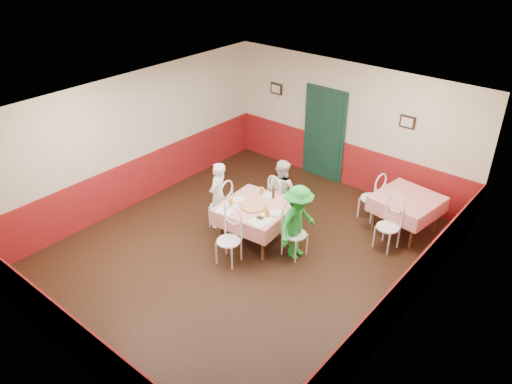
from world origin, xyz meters
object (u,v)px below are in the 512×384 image
Objects in this scene: wallet at (260,218)px; diner_right at (298,223)px; chair_right at (295,234)px; chair_near at (229,241)px; diner_far at (282,191)px; diner_left at (218,195)px; glass_c at (262,191)px; pizza at (253,206)px; glass_b at (267,213)px; chair_second_b at (388,227)px; chair_far at (280,201)px; second_table at (405,214)px; chair_left at (220,206)px; main_table at (256,223)px; chair_second_a at (371,198)px; beer_bottle at (273,193)px; glass_a at (231,203)px.

diner_right reaches higher than wallet.
chair_right is 1.20m from chair_near.
diner_left is at bearing 56.84° from diner_far.
pizza is at bearing -69.45° from glass_c.
pizza is 0.36× the size of diner_far.
diner_left is at bearing -178.79° from pizza.
diner_right reaches higher than chair_near.
chair_near reaches higher than glass_b.
chair_second_b is 2.16m from diner_far.
chair_far is at bearing 114.62° from glass_b.
pizza is at bearing 85.68° from chair_near.
second_table is 1.24× the size of chair_right.
diner_right is (-1.13, -1.27, 0.27)m from chair_second_b.
chair_left is 1.20m from chair_far.
chair_second_b is (2.87, 1.43, 0.00)m from chair_left.
wallet is at bearing 74.27° from chair_left.
chair_second_a is (1.27, 2.10, 0.08)m from main_table.
chair_second_a is at bearing -7.24° from chair_right.
main_table is 0.41m from pizza.
main_table is 0.61m from glass_b.
beer_bottle is at bearing 67.13° from diner_right.
wallet is at bearing -128.37° from chair_second_b.
chair_right is (0.85, 0.08, 0.08)m from main_table.
chair_second_a is 2.46m from glass_b.
chair_second_b is 2.38m from wallet.
chair_far is (0.77, 0.92, 0.00)m from chair_left.
diner_right is at bearing 146.84° from diner_far.
beer_bottle is (0.07, 0.42, 0.49)m from main_table.
chair_left is at bearing 94.87° from diner_right.
chair_left is 1.24m from wallet.
beer_bottle is (0.15, -0.42, 0.41)m from chair_far.
wallet reaches higher than main_table.
diner_left is (-0.54, 0.22, -0.14)m from glass_a.
chair_left reaches higher than wallet.
diner_far is at bearing -160.30° from chair_second_b.
chair_second_a is at bearing -10.83° from diner_right.
diner_right is (0.05, 0.00, 0.27)m from chair_right.
main_table is at bearing 78.47° from diner_left.
chair_far is at bearing 101.84° from diner_far.
glass_b is (0.38, -0.16, 0.45)m from main_table.
diner_right is at bearing -22.57° from beer_bottle.
second_table is at bearing 97.45° from chair_second_b.
glass_a is 1.31m from diner_right.
diner_left reaches higher than beer_bottle.
glass_b is 0.10× the size of diner_right.
beer_bottle reaches higher than chair_near.
glass_c is at bearing 119.95° from chair_left.
wallet is at bearing 0.85° from glass_a.
chair_far is (-0.92, 0.77, 0.00)m from chair_right.
diner_right is at bearing 28.10° from wallet.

